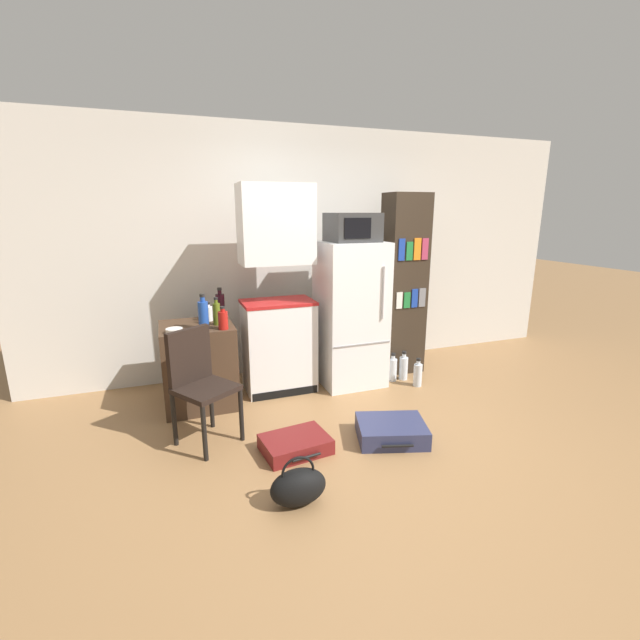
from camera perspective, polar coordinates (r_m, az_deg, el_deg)
The scene contains 20 objects.
ground_plane at distance 3.53m, azimuth 8.57°, elevation -16.32°, with size 24.00×24.00×0.00m, color olive.
wall_back at distance 4.97m, azimuth 0.07°, elevation 9.12°, with size 6.40×0.10×2.68m.
side_table at distance 4.19m, azimuth -15.83°, elevation -5.80°, with size 0.65×0.61×0.78m.
kitchen_hutch at distance 4.23m, azimuth -5.66°, elevation 2.83°, with size 0.70×0.46×2.04m.
refrigerator at distance 4.46m, azimuth 4.11°, elevation 0.76°, with size 0.64×0.61×1.49m.
microwave at distance 4.34m, azimuth 4.33°, elevation 12.22°, with size 0.47×0.44×0.28m.
bookshelf at distance 4.84m, azimuth 11.06°, elevation 4.56°, with size 0.45×0.33×1.98m.
bottle_blue_soda at distance 3.89m, azimuth -15.29°, elevation 0.75°, with size 0.09×0.09×0.31m.
bottle_olive_oil at distance 4.01m, azimuth -13.62°, elevation 0.88°, with size 0.07×0.07×0.25m.
bottle_wine_dark at distance 4.27m, azimuth -13.16°, elevation 1.96°, with size 0.08×0.08×0.30m.
bottle_ketchup_red at distance 3.85m, azimuth -12.80°, elevation 0.04°, with size 0.09×0.09×0.20m.
bottle_milk_white at distance 4.18m, azimuth -14.65°, elevation 0.89°, with size 0.08×0.08×0.18m.
bowl at distance 3.86m, azimuth -18.86°, elevation -1.35°, with size 0.14×0.14×0.04m.
chair at distance 3.49m, azimuth -15.95°, elevation -7.25°, with size 0.55×0.55×0.91m.
suitcase_large_flat at distance 3.60m, azimuth 9.48°, elevation -14.37°, with size 0.64×0.56×0.15m.
suitcase_small_flat at distance 3.41m, azimuth -3.29°, elevation -16.21°, with size 0.54×0.43×0.12m.
handbag at distance 2.86m, azimuth -2.92°, elevation -21.30°, with size 0.36×0.20×0.33m.
water_bottle_front at distance 4.64m, azimuth 12.90°, elevation -7.07°, with size 0.09×0.09×0.31m.
water_bottle_middle at distance 4.78m, azimuth 11.07°, elevation -6.24°, with size 0.09×0.09×0.32m.
water_bottle_back at distance 4.72m, azimuth 9.67°, elevation -6.45°, with size 0.09×0.09×0.31m.
Camera 1 is at (-1.51, -2.65, 1.79)m, focal length 24.00 mm.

